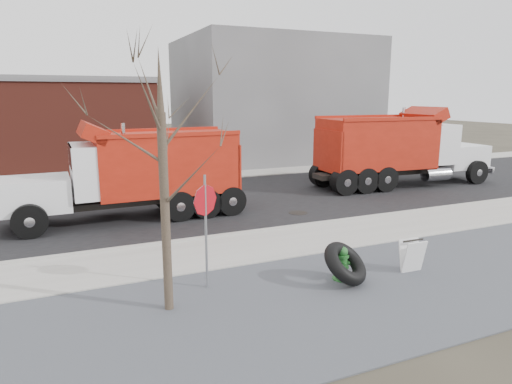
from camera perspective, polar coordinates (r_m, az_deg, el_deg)
name	(u,v)px	position (r m, az deg, el deg)	size (l,w,h in m)	color
ground	(260,250)	(13.05, 0.46, -7.29)	(120.00, 120.00, 0.00)	#383328
gravel_verge	(326,299)	(10.18, 8.75, -13.09)	(60.00, 5.00, 0.03)	slate
sidewalk	(256,247)	(13.25, 0.02, -6.84)	(60.00, 2.50, 0.06)	#9E9B93
curb	(240,234)	(14.39, -2.07, -5.22)	(60.00, 0.15, 0.11)	#9E9B93
road	(197,203)	(18.75, -7.43, -1.37)	(60.00, 9.40, 0.02)	black
far_sidewalk	(166,179)	(24.16, -11.25, 1.55)	(60.00, 2.00, 0.06)	#9E9B93
building_grey	(272,100)	(32.44, 2.03, 11.43)	(12.00, 10.00, 8.00)	gray
bare_tree	(162,150)	(8.89, -11.62, 5.21)	(3.20, 3.20, 5.20)	#382D23
fire_hydrant	(342,265)	(11.09, 10.74, -8.95)	(0.48, 0.47, 0.84)	#286A2A
truck_tire	(345,263)	(10.84, 11.10, -8.75)	(1.53, 1.50, 1.01)	black
stop_sign	(205,212)	(10.10, -6.33, -2.49)	(0.64, 0.37, 2.62)	gray
sandwich_board	(412,256)	(11.97, 18.92, -7.53)	(0.61, 0.40, 0.82)	white
dump_truck_red_a	(398,147)	(23.00, 17.30, 5.41)	(9.30, 2.96, 3.72)	black
dump_truck_red_b	(137,170)	(16.52, -14.62, 2.66)	(8.10, 2.46, 3.42)	black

